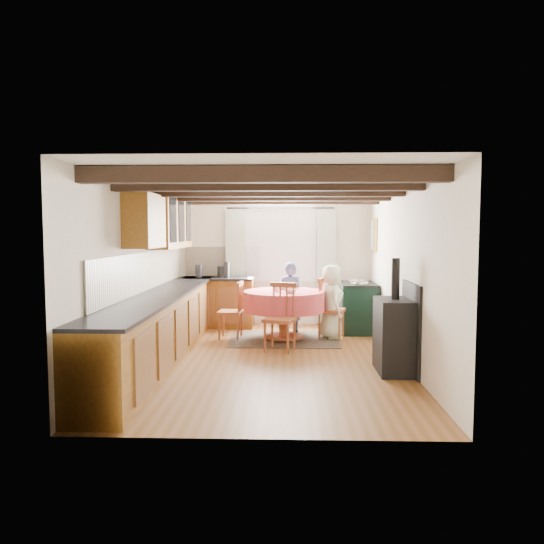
{
  "coord_description": "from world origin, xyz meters",
  "views": [
    {
      "loc": [
        0.25,
        -7.02,
        1.76
      ],
      "look_at": [
        0.0,
        0.8,
        1.15
      ],
      "focal_mm": 34.17,
      "sensor_mm": 36.0,
      "label": 1
    }
  ],
  "objects_px": {
    "child_right": "(331,302)",
    "dining_table": "(284,315)",
    "chair_near": "(280,317)",
    "cast_iron_stove": "(395,315)",
    "cup": "(277,288)",
    "aga_range": "(357,307)",
    "child_far": "(290,297)",
    "chair_right": "(331,308)",
    "chair_left": "(230,310)"
  },
  "relations": [
    {
      "from": "child_far",
      "to": "cup",
      "type": "distance_m",
      "value": 0.7
    },
    {
      "from": "chair_right",
      "to": "aga_range",
      "type": "height_order",
      "value": "chair_right"
    },
    {
      "from": "cast_iron_stove",
      "to": "child_right",
      "type": "relative_size",
      "value": 1.18
    },
    {
      "from": "dining_table",
      "to": "cast_iron_stove",
      "type": "xyz_separation_m",
      "value": [
        1.4,
        -1.93,
        0.32
      ]
    },
    {
      "from": "dining_table",
      "to": "chair_near",
      "type": "bearing_deg",
      "value": -93.98
    },
    {
      "from": "chair_near",
      "to": "dining_table",
      "type": "bearing_deg",
      "value": 103.42
    },
    {
      "from": "cast_iron_stove",
      "to": "dining_table",
      "type": "bearing_deg",
      "value": 125.98
    },
    {
      "from": "aga_range",
      "to": "child_far",
      "type": "distance_m",
      "value": 1.21
    },
    {
      "from": "chair_near",
      "to": "cast_iron_stove",
      "type": "bearing_deg",
      "value": -19.81
    },
    {
      "from": "chair_near",
      "to": "child_far",
      "type": "xyz_separation_m",
      "value": [
        0.16,
        1.44,
        0.11
      ]
    },
    {
      "from": "chair_left",
      "to": "chair_right",
      "type": "bearing_deg",
      "value": 96.39
    },
    {
      "from": "aga_range",
      "to": "cup",
      "type": "distance_m",
      "value": 1.64
    },
    {
      "from": "dining_table",
      "to": "child_right",
      "type": "relative_size",
      "value": 1.08
    },
    {
      "from": "chair_left",
      "to": "aga_range",
      "type": "distance_m",
      "value": 2.28
    },
    {
      "from": "chair_near",
      "to": "aga_range",
      "type": "bearing_deg",
      "value": 66.32
    },
    {
      "from": "chair_left",
      "to": "chair_right",
      "type": "xyz_separation_m",
      "value": [
        1.67,
        0.04,
        0.03
      ]
    },
    {
      "from": "dining_table",
      "to": "chair_near",
      "type": "height_order",
      "value": "chair_near"
    },
    {
      "from": "dining_table",
      "to": "child_far",
      "type": "height_order",
      "value": "child_far"
    },
    {
      "from": "aga_range",
      "to": "cup",
      "type": "bearing_deg",
      "value": -153.0
    },
    {
      "from": "child_right",
      "to": "dining_table",
      "type": "bearing_deg",
      "value": 86.11
    },
    {
      "from": "chair_left",
      "to": "child_right",
      "type": "height_order",
      "value": "child_right"
    },
    {
      "from": "child_far",
      "to": "cup",
      "type": "xyz_separation_m",
      "value": [
        -0.22,
        -0.62,
        0.23
      ]
    },
    {
      "from": "cup",
      "to": "aga_range",
      "type": "bearing_deg",
      "value": 27.0
    },
    {
      "from": "dining_table",
      "to": "cup",
      "type": "height_order",
      "value": "cup"
    },
    {
      "from": "chair_left",
      "to": "cast_iron_stove",
      "type": "distance_m",
      "value": 3.04
    },
    {
      "from": "child_far",
      "to": "aga_range",
      "type": "bearing_deg",
      "value": -168.73
    },
    {
      "from": "child_far",
      "to": "child_right",
      "type": "distance_m",
      "value": 0.85
    },
    {
      "from": "dining_table",
      "to": "cup",
      "type": "xyz_separation_m",
      "value": [
        -0.12,
        0.0,
        0.45
      ]
    },
    {
      "from": "chair_left",
      "to": "child_right",
      "type": "relative_size",
      "value": 0.77
    },
    {
      "from": "child_far",
      "to": "child_right",
      "type": "height_order",
      "value": "child_far"
    },
    {
      "from": "chair_left",
      "to": "cup",
      "type": "distance_m",
      "value": 0.85
    },
    {
      "from": "chair_right",
      "to": "aga_range",
      "type": "distance_m",
      "value": 0.81
    },
    {
      "from": "chair_near",
      "to": "chair_left",
      "type": "xyz_separation_m",
      "value": [
        -0.83,
        0.89,
        -0.03
      ]
    },
    {
      "from": "chair_right",
      "to": "child_far",
      "type": "bearing_deg",
      "value": 67.33
    },
    {
      "from": "dining_table",
      "to": "aga_range",
      "type": "distance_m",
      "value": 1.48
    },
    {
      "from": "child_right",
      "to": "cup",
      "type": "relative_size",
      "value": 11.55
    },
    {
      "from": "chair_near",
      "to": "cast_iron_stove",
      "type": "xyz_separation_m",
      "value": [
        1.46,
        -1.11,
        0.21
      ]
    },
    {
      "from": "chair_right",
      "to": "dining_table",
      "type": "bearing_deg",
      "value": 112.13
    },
    {
      "from": "chair_right",
      "to": "cast_iron_stove",
      "type": "distance_m",
      "value": 2.13
    },
    {
      "from": "chair_near",
      "to": "cast_iron_stove",
      "type": "distance_m",
      "value": 1.84
    },
    {
      "from": "aga_range",
      "to": "chair_right",
      "type": "bearing_deg",
      "value": -129.29
    },
    {
      "from": "dining_table",
      "to": "child_right",
      "type": "bearing_deg",
      "value": 7.95
    },
    {
      "from": "chair_left",
      "to": "aga_range",
      "type": "bearing_deg",
      "value": 112.0
    },
    {
      "from": "cup",
      "to": "child_far",
      "type": "bearing_deg",
      "value": 70.22
    },
    {
      "from": "chair_near",
      "to": "child_right",
      "type": "bearing_deg",
      "value": 65.53
    },
    {
      "from": "chair_left",
      "to": "aga_range",
      "type": "relative_size",
      "value": 0.99
    },
    {
      "from": "child_far",
      "to": "dining_table",
      "type": "bearing_deg",
      "value": 87.47
    },
    {
      "from": "chair_right",
      "to": "cup",
      "type": "height_order",
      "value": "chair_right"
    },
    {
      "from": "chair_near",
      "to": "child_far",
      "type": "bearing_deg",
      "value": 101.27
    },
    {
      "from": "chair_left",
      "to": "chair_right",
      "type": "relative_size",
      "value": 0.94
    }
  ]
}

